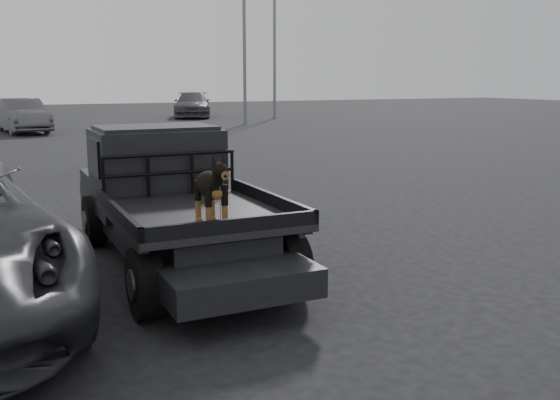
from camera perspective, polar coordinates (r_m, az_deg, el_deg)
name	(u,v)px	position (r m, az deg, el deg)	size (l,w,h in m)	color
ground	(234,311)	(6.82, -4.23, -10.13)	(120.00, 120.00, 0.00)	black
flatbed_ute	(177,232)	(8.41, -9.44, -2.87)	(2.00, 5.40, 0.92)	black
ute_cab	(156,156)	(9.15, -11.27, 3.92)	(1.72, 1.30, 0.88)	black
headache_rack	(171,175)	(8.46, -9.97, 2.27)	(1.80, 0.08, 0.55)	black
dog	(211,190)	(6.68, -6.36, 0.91)	(0.32, 0.60, 0.74)	black
distant_car_a	(22,116)	(31.58, -22.50, 7.14)	(1.67, 4.80, 1.58)	#4D4D52
distant_car_b	(192,105)	(41.62, -8.01, 8.62)	(2.27, 5.58, 1.62)	#444348
floodlight_mid	(244,1)	(34.76, -3.32, 17.71)	(1.08, 0.28, 11.90)	slate
floodlight_far	(274,2)	(40.19, -0.52, 17.64)	(1.08, 0.28, 13.03)	slate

